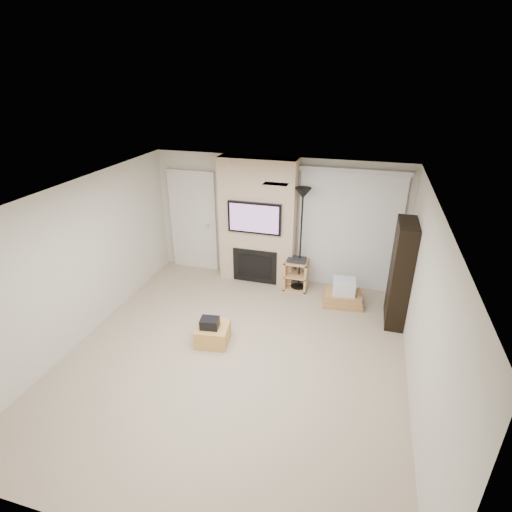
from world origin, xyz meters
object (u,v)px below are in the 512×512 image
(av_stand, at_px, (296,273))
(ottoman, at_px, (213,334))
(bookshelf, at_px, (400,274))
(box_stack, at_px, (343,294))
(floor_lamp, at_px, (302,211))

(av_stand, bearing_deg, ottoman, -114.62)
(ottoman, xyz_separation_m, av_stand, (0.95, 2.07, 0.20))
(ottoman, bearing_deg, bookshelf, 27.49)
(box_stack, relative_size, bookshelf, 0.44)
(ottoman, height_order, bookshelf, bookshelf)
(floor_lamp, bearing_deg, ottoman, -115.45)
(av_stand, xyz_separation_m, box_stack, (0.94, -0.32, -0.16))
(ottoman, bearing_deg, box_stack, 42.78)
(ottoman, distance_m, bookshelf, 3.23)
(av_stand, bearing_deg, box_stack, -18.60)
(floor_lamp, height_order, bookshelf, floor_lamp)
(ottoman, xyz_separation_m, floor_lamp, (1.00, 2.10, 1.46))
(ottoman, height_order, floor_lamp, floor_lamp)
(floor_lamp, xyz_separation_m, av_stand, (-0.05, -0.03, -1.26))
(floor_lamp, distance_m, box_stack, 1.72)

